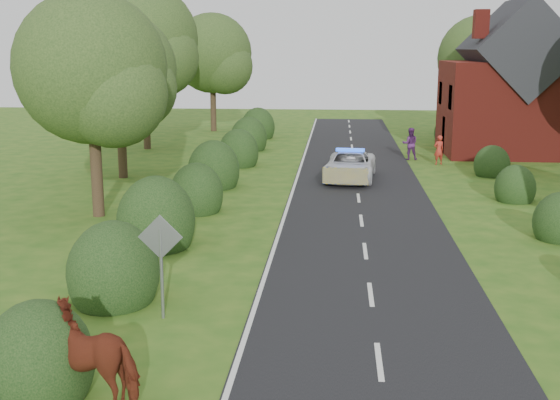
# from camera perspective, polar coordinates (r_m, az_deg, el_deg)

# --- Properties ---
(ground) EXTENTS (120.00, 120.00, 0.00)m
(ground) POSITION_cam_1_polar(r_m,az_deg,el_deg) (14.88, 8.06, -12.92)
(ground) COLOR #2A5A17
(road) EXTENTS (6.00, 70.00, 0.02)m
(road) POSITION_cam_1_polar(r_m,az_deg,el_deg) (29.15, 6.45, -0.27)
(road) COLOR black
(road) RESTS_ON ground
(road_markings) EXTENTS (4.96, 70.00, 0.01)m
(road_markings) POSITION_cam_1_polar(r_m,az_deg,el_deg) (27.12, 3.19, -1.13)
(road_markings) COLOR white
(road_markings) RESTS_ON road
(hedgerow_left) EXTENTS (2.75, 50.41, 3.00)m
(hedgerow_left) POSITION_cam_1_polar(r_m,az_deg,el_deg) (26.34, -7.61, -0.00)
(hedgerow_left) COLOR black
(hedgerow_left) RESTS_ON ground
(hedgerow_right) EXTENTS (2.10, 45.78, 2.10)m
(hedgerow_right) POSITION_cam_1_polar(r_m,az_deg,el_deg) (26.41, 21.16, -1.14)
(hedgerow_right) COLOR black
(hedgerow_right) RESTS_ON ground
(tree_left_a) EXTENTS (5.74, 5.60, 8.38)m
(tree_left_a) POSITION_cam_1_polar(r_m,az_deg,el_deg) (26.81, -14.70, 9.83)
(tree_left_a) COLOR #332316
(tree_left_a) RESTS_ON ground
(tree_left_b) EXTENTS (5.74, 5.60, 8.07)m
(tree_left_b) POSITION_cam_1_polar(r_m,az_deg,el_deg) (34.89, -12.67, 9.92)
(tree_left_b) COLOR #332316
(tree_left_b) RESTS_ON ground
(tree_left_c) EXTENTS (6.97, 6.80, 10.22)m
(tree_left_c) POSITION_cam_1_polar(r_m,az_deg,el_deg) (44.84, -10.73, 12.36)
(tree_left_c) COLOR #332316
(tree_left_c) RESTS_ON ground
(tree_left_d) EXTENTS (6.15, 6.00, 8.89)m
(tree_left_d) POSITION_cam_1_polar(r_m,az_deg,el_deg) (54.10, -5.27, 11.53)
(tree_left_d) COLOR #332316
(tree_left_d) RESTS_ON ground
(tree_right_c) EXTENTS (6.15, 6.00, 8.58)m
(tree_right_c) POSITION_cam_1_polar(r_m,az_deg,el_deg) (52.30, 16.27, 10.75)
(tree_right_c) COLOR #332316
(tree_right_c) RESTS_ON ground
(road_sign) EXTENTS (1.06, 0.08, 2.53)m
(road_sign) POSITION_cam_1_polar(r_m,az_deg,el_deg) (16.64, -9.66, -4.14)
(road_sign) COLOR gray
(road_sign) RESTS_ON ground
(house) EXTENTS (8.00, 7.40, 9.17)m
(house) POSITION_cam_1_polar(r_m,az_deg,el_deg) (44.74, 18.41, 8.44)
(house) COLOR maroon
(house) RESTS_ON ground
(cow) EXTENTS (2.40, 1.57, 1.57)m
(cow) POSITION_cam_1_polar(r_m,az_deg,el_deg) (13.34, -14.55, -12.58)
(cow) COLOR #5E2619
(cow) RESTS_ON ground
(police_van) EXTENTS (2.75, 5.21, 1.53)m
(police_van) POSITION_cam_1_polar(r_m,az_deg,el_deg) (34.27, 5.70, 2.80)
(police_van) COLOR silver
(police_van) RESTS_ON ground
(pedestrian_red) EXTENTS (0.69, 0.57, 1.61)m
(pedestrian_red) POSITION_cam_1_polar(r_m,az_deg,el_deg) (39.57, 12.78, 3.99)
(pedestrian_red) COLOR #B62D22
(pedestrian_red) RESTS_ON ground
(pedestrian_purple) EXTENTS (0.90, 0.71, 1.84)m
(pedestrian_purple) POSITION_cam_1_polar(r_m,az_deg,el_deg) (40.90, 10.52, 4.51)
(pedestrian_purple) COLOR #53235F
(pedestrian_purple) RESTS_ON ground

